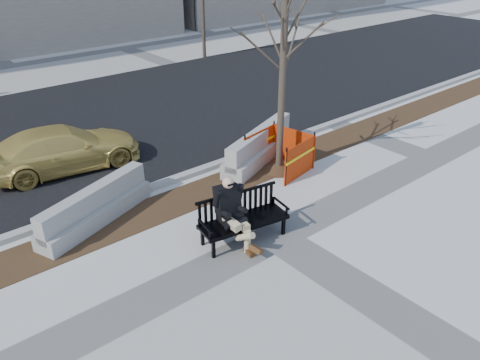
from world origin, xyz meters
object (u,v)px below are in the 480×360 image
object	(u,v)px
seated_man	(231,242)
jersey_barrier_right	(259,160)
bench	(244,239)
jersey_barrier_left	(98,221)
tree_fence	(279,170)
sedan	(67,168)

from	to	relation	value
seated_man	jersey_barrier_right	xyz separation A→B (m)	(3.17, 2.64, 0.00)
bench	jersey_barrier_left	size ratio (longest dim) A/B	0.64
tree_fence	jersey_barrier_left	world-z (taller)	tree_fence
bench	jersey_barrier_left	bearing A→B (deg)	138.33
sedan	seated_man	bearing A→B (deg)	-159.65
sedan	tree_fence	bearing A→B (deg)	-123.08
seated_man	tree_fence	bearing A→B (deg)	40.34
jersey_barrier_right	jersey_barrier_left	bearing A→B (deg)	160.05
jersey_barrier_right	bench	bearing A→B (deg)	-157.63
bench	tree_fence	size ratio (longest dim) A/B	0.37
bench	jersey_barrier_right	world-z (taller)	bench
bench	seated_man	distance (m)	0.28
seated_man	sedan	size ratio (longest dim) A/B	0.36
tree_fence	sedan	size ratio (longest dim) A/B	1.30
bench	seated_man	xyz separation A→B (m)	(-0.26, 0.10, 0.00)
tree_fence	jersey_barrier_left	distance (m)	5.03
sedan	jersey_barrier_right	bearing A→B (deg)	-116.42
tree_fence	sedan	distance (m)	5.85
bench	jersey_barrier_left	world-z (taller)	bench
seated_man	jersey_barrier_right	bearing A→B (deg)	50.00
bench	tree_fence	xyz separation A→B (m)	(2.89, 1.94, 0.00)
tree_fence	jersey_barrier_left	size ratio (longest dim) A/B	1.75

